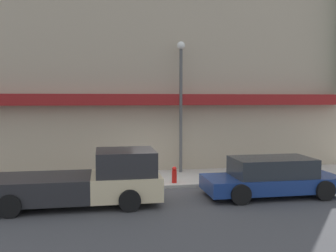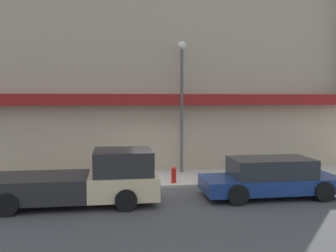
{
  "view_description": "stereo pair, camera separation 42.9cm",
  "coord_description": "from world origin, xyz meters",
  "px_view_note": "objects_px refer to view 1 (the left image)",
  "views": [
    {
      "loc": [
        -2.39,
        -13.94,
        3.44
      ],
      "look_at": [
        0.29,
        1.25,
        2.33
      ],
      "focal_mm": 40.0,
      "sensor_mm": 36.0,
      "label": 1
    },
    {
      "loc": [
        -1.97,
        -14.01,
        3.44
      ],
      "look_at": [
        0.29,
        1.25,
        2.33
      ],
      "focal_mm": 40.0,
      "sensor_mm": 36.0,
      "label": 2
    }
  ],
  "objects_px": {
    "pickup_truck": "(86,181)",
    "fire_hydrant": "(174,175)",
    "parked_car": "(272,177)",
    "street_lamp": "(181,92)"
  },
  "relations": [
    {
      "from": "pickup_truck",
      "to": "parked_car",
      "type": "relative_size",
      "value": 1.16
    },
    {
      "from": "parked_car",
      "to": "fire_hydrant",
      "type": "xyz_separation_m",
      "value": [
        -3.13,
        2.05,
        -0.22
      ]
    },
    {
      "from": "street_lamp",
      "to": "pickup_truck",
      "type": "bearing_deg",
      "value": -134.04
    },
    {
      "from": "street_lamp",
      "to": "fire_hydrant",
      "type": "bearing_deg",
      "value": -108.45
    },
    {
      "from": "parked_car",
      "to": "pickup_truck",
      "type": "bearing_deg",
      "value": -179.74
    },
    {
      "from": "pickup_truck",
      "to": "street_lamp",
      "type": "distance_m",
      "value": 6.53
    },
    {
      "from": "pickup_truck",
      "to": "fire_hydrant",
      "type": "bearing_deg",
      "value": 31.36
    },
    {
      "from": "pickup_truck",
      "to": "parked_car",
      "type": "distance_m",
      "value": 6.46
    },
    {
      "from": "pickup_truck",
      "to": "fire_hydrant",
      "type": "height_order",
      "value": "pickup_truck"
    },
    {
      "from": "pickup_truck",
      "to": "fire_hydrant",
      "type": "distance_m",
      "value": 3.92
    }
  ]
}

